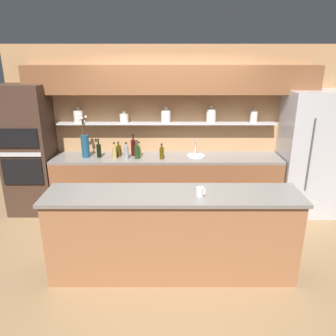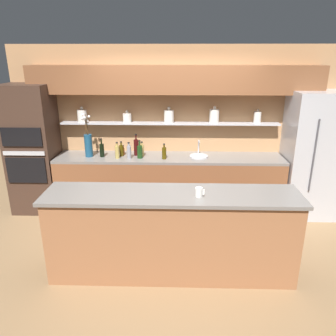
% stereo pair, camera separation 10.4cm
% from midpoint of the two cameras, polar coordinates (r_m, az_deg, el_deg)
% --- Properties ---
extents(ground_plane, '(12.00, 12.00, 0.00)m').
position_cam_midpoint_polar(ground_plane, '(4.45, 1.45, -14.27)').
color(ground_plane, olive).
extents(back_wall_unit, '(5.20, 0.44, 2.60)m').
position_cam_midpoint_polar(back_wall_unit, '(5.31, 1.66, 9.43)').
color(back_wall_unit, tan).
rests_on(back_wall_unit, ground_plane).
extents(back_counter_unit, '(3.58, 0.62, 0.92)m').
position_cam_midpoint_polar(back_counter_unit, '(5.34, 0.78, -2.72)').
color(back_counter_unit, brown).
rests_on(back_counter_unit, ground_plane).
extents(island_counter, '(2.82, 0.61, 1.02)m').
position_cam_midpoint_polar(island_counter, '(3.81, 1.48, -11.45)').
color(island_counter, '#99603D').
rests_on(island_counter, ground_plane).
extents(refrigerator, '(0.86, 0.73, 1.95)m').
position_cam_midpoint_polar(refrigerator, '(5.57, 24.57, 2.03)').
color(refrigerator, '#B7B7BC').
rests_on(refrigerator, ground_plane).
extents(oven_tower, '(0.71, 0.64, 2.03)m').
position_cam_midpoint_polar(oven_tower, '(5.62, -21.95, 2.99)').
color(oven_tower, '#3D281E').
rests_on(oven_tower, ground_plane).
extents(flower_vase, '(0.14, 0.18, 0.69)m').
position_cam_midpoint_polar(flower_vase, '(5.27, -13.18, 4.30)').
color(flower_vase, navy).
rests_on(flower_vase, back_counter_unit).
extents(sink_fixture, '(0.29, 0.29, 0.25)m').
position_cam_midpoint_polar(sink_fixture, '(5.20, 5.95, 2.23)').
color(sink_fixture, '#B7B7BC').
rests_on(sink_fixture, back_counter_unit).
extents(bottle_wine_0, '(0.07, 0.07, 0.30)m').
position_cam_midpoint_polar(bottle_wine_0, '(5.24, -10.89, 3.10)').
color(bottle_wine_0, black).
rests_on(bottle_wine_0, back_counter_unit).
extents(bottle_oil_1, '(0.07, 0.07, 0.24)m').
position_cam_midpoint_polar(bottle_oil_1, '(5.04, -0.09, 2.65)').
color(bottle_oil_1, '#47380A').
rests_on(bottle_oil_1, back_counter_unit).
extents(bottle_wine_2, '(0.08, 0.08, 0.29)m').
position_cam_midpoint_polar(bottle_wine_2, '(5.09, -4.36, 2.85)').
color(bottle_wine_2, '#193814').
rests_on(bottle_wine_2, back_counter_unit).
extents(bottle_sauce_3, '(0.05, 0.05, 0.16)m').
position_cam_midpoint_polar(bottle_sauce_3, '(5.30, -7.27, 2.99)').
color(bottle_sauce_3, '#9E4C0A').
rests_on(bottle_sauce_3, back_counter_unit).
extents(bottle_spirit_4, '(0.07, 0.07, 0.26)m').
position_cam_midpoint_polar(bottle_spirit_4, '(5.08, -6.23, 2.82)').
color(bottle_spirit_4, gray).
rests_on(bottle_spirit_4, back_counter_unit).
extents(bottle_spirit_5, '(0.07, 0.07, 0.24)m').
position_cam_midpoint_polar(bottle_spirit_5, '(5.18, -4.01, 3.09)').
color(bottle_spirit_5, tan).
rests_on(bottle_spirit_5, back_counter_unit).
extents(bottle_spirit_6, '(0.07, 0.07, 0.26)m').
position_cam_midpoint_polar(bottle_spirit_6, '(5.12, -8.27, 2.84)').
color(bottle_spirit_6, tan).
rests_on(bottle_spirit_6, back_counter_unit).
extents(bottle_oil_7, '(0.06, 0.06, 0.24)m').
position_cam_midpoint_polar(bottle_oil_7, '(5.23, -7.56, 3.08)').
color(bottle_oil_7, '#47380A').
rests_on(bottle_oil_7, back_counter_unit).
extents(bottle_wine_8, '(0.08, 0.08, 0.35)m').
position_cam_midpoint_polar(bottle_wine_8, '(5.24, -4.98, 3.63)').
color(bottle_wine_8, '#380C0C').
rests_on(bottle_wine_8, back_counter_unit).
extents(coffee_mug, '(0.10, 0.08, 0.10)m').
position_cam_midpoint_polar(coffee_mug, '(3.50, 6.28, -4.20)').
color(coffee_mug, silver).
rests_on(coffee_mug, island_counter).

